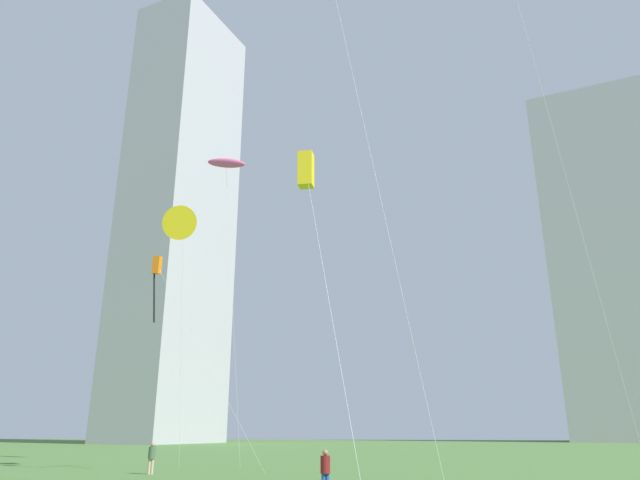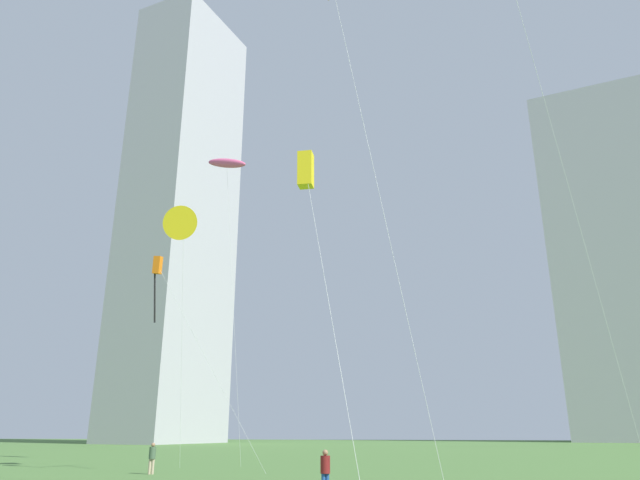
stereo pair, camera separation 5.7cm
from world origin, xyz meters
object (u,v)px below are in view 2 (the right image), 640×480
at_px(person_standing_0, 325,469).
at_px(kite_flying_6, 306,170).
at_px(kite_flying_0, 227,163).
at_px(kite_flying_5, 184,225).
at_px(distant_highrise_1, 610,263).
at_px(kite_flying_3, 158,270).
at_px(person_standing_2, 152,456).
at_px(distant_highrise_0, 180,211).

relative_size(person_standing_0, kite_flying_6, 0.13).
bearing_deg(person_standing_0, kite_flying_0, 84.68).
distance_m(kite_flying_5, distant_highrise_1, 115.86).
bearing_deg(kite_flying_0, kite_flying_6, -62.03).
height_order(person_standing_0, kite_flying_3, kite_flying_3).
height_order(kite_flying_0, distant_highrise_1, distant_highrise_1).
distance_m(person_standing_2, kite_flying_0, 21.81).
relative_size(person_standing_2, kite_flying_6, 0.13).
height_order(kite_flying_5, distant_highrise_0, distant_highrise_0).
bearing_deg(kite_flying_5, person_standing_0, -43.32).
bearing_deg(kite_flying_6, kite_flying_3, 133.69).
bearing_deg(kite_flying_6, distant_highrise_0, 117.50).
height_order(person_standing_0, kite_flying_0, kite_flying_0).
relative_size(kite_flying_5, kite_flying_6, 1.31).
relative_size(kite_flying_0, kite_flying_3, 1.86).
relative_size(kite_flying_3, distant_highrise_0, 0.14).
height_order(person_standing_2, kite_flying_0, kite_flying_0).
height_order(kite_flying_0, kite_flying_6, kite_flying_0).
bearing_deg(kite_flying_5, kite_flying_3, -131.03).
relative_size(person_standing_0, kite_flying_0, 0.07).
xyz_separation_m(person_standing_0, distant_highrise_1, (45.04, 109.01, 36.33)).
xyz_separation_m(person_standing_0, person_standing_2, (-10.82, 8.85, 0.02)).
distance_m(kite_flying_5, kite_flying_6, 16.92).
relative_size(kite_flying_6, distant_highrise_0, 0.13).
xyz_separation_m(person_standing_2, kite_flying_6, (10.63, -11.78, 10.23)).
xyz_separation_m(person_standing_0, kite_flying_3, (-11.54, 8.96, 10.25)).
height_order(kite_flying_5, kite_flying_6, kite_flying_5).
relative_size(kite_flying_0, kite_flying_5, 1.45).
distance_m(kite_flying_3, distant_highrise_1, 117.86).
xyz_separation_m(person_standing_2, distant_highrise_1, (55.86, 100.15, 36.32)).
bearing_deg(distant_highrise_0, kite_flying_0, -47.68).
bearing_deg(distant_highrise_0, kite_flying_5, -49.97).
relative_size(kite_flying_3, distant_highrise_1, 0.16).
xyz_separation_m(kite_flying_0, distant_highrise_0, (-33.07, 63.93, 22.85)).
distance_m(kite_flying_5, distant_highrise_0, 82.95).
bearing_deg(distant_highrise_1, kite_flying_6, -96.56).
bearing_deg(person_standing_0, kite_flying_3, 104.28).
relative_size(distant_highrise_0, distant_highrise_1, 1.19).
height_order(kite_flying_6, distant_highrise_0, distant_highrise_0).
height_order(person_standing_0, kite_flying_5, kite_flying_5).
bearing_deg(distant_highrise_1, kite_flying_0, -105.35).
relative_size(kite_flying_6, distant_highrise_1, 0.16).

